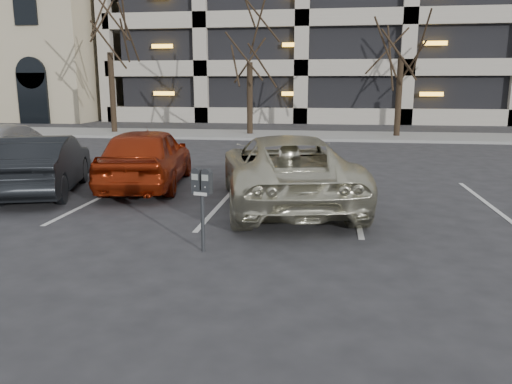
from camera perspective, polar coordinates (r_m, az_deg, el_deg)
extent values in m
plane|color=#28282B|center=(8.64, 2.54, -4.49)|extent=(140.00, 140.00, 0.00)
cube|color=gray|center=(24.37, 6.33, 6.43)|extent=(80.00, 4.00, 0.12)
cube|color=silver|center=(11.92, -16.80, -0.30)|extent=(0.10, 5.20, 0.00)
cube|color=silver|center=(11.05, -3.50, -0.77)|extent=(0.10, 5.20, 0.00)
cube|color=silver|center=(10.84, 11.15, -1.23)|extent=(0.10, 5.20, 0.00)
cube|color=silver|center=(11.34, 25.42, -1.60)|extent=(0.10, 5.20, 0.00)
cylinder|color=black|center=(26.54, -16.09, 10.72)|extent=(0.28, 0.28, 4.02)
cylinder|color=black|center=(24.54, -0.71, 10.51)|extent=(0.28, 0.28, 3.51)
cylinder|color=black|center=(24.46, 15.99, 10.24)|extent=(0.28, 0.28, 3.68)
cylinder|color=black|center=(7.54, -6.11, -3.49)|extent=(0.06, 0.06, 0.90)
cube|color=black|center=(7.43, -6.19, 0.01)|extent=(0.32, 0.17, 0.06)
cube|color=silver|center=(7.39, -6.39, -0.23)|extent=(0.21, 0.06, 0.05)
cube|color=gray|center=(7.37, -7.04, 1.71)|extent=(0.10, 0.03, 0.09)
cube|color=gray|center=(7.29, -5.88, 1.62)|extent=(0.10, 0.03, 0.09)
imported|color=beige|center=(10.43, 3.41, 2.55)|extent=(3.57, 5.72, 1.47)
cube|color=#E74204|center=(9.45, 0.85, 6.10)|extent=(0.10, 0.20, 0.01)
imported|color=#97270D|center=(12.52, -12.36, 3.95)|extent=(2.37, 4.58, 1.49)
imported|color=black|center=(12.54, -23.10, 2.93)|extent=(2.56, 4.32, 1.34)
imported|color=#B9BBC1|center=(14.38, -26.97, 4.02)|extent=(2.94, 5.53, 1.53)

